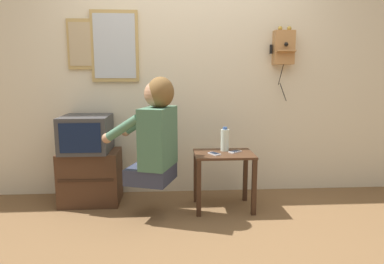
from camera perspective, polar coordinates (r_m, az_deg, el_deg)
ground_plane at (r=2.89m, az=0.34°, el=-16.13°), size 14.00×14.00×0.00m
wall_back at (r=3.60m, az=-0.76°, el=9.88°), size 6.80×0.05×2.55m
side_table at (r=3.22m, az=5.30°, el=-5.53°), size 0.55×0.41×0.54m
person at (r=2.97m, az=-6.13°, el=-0.13°), size 0.65×0.57×0.92m
tv_stand at (r=3.54m, az=-16.50°, el=-7.18°), size 0.57×0.41×0.52m
television at (r=3.44m, az=-17.20°, el=-0.26°), size 0.45×0.48×0.35m
wall_phone_antique at (r=3.71m, az=15.01°, el=13.48°), size 0.25×0.19×0.75m
framed_picture at (r=3.68m, az=-17.75°, el=13.76°), size 0.30×0.03×0.49m
wall_mirror at (r=3.61m, az=-12.75°, el=13.77°), size 0.47×0.04×0.70m
cell_phone_held at (r=3.13m, az=3.74°, el=-3.62°), size 0.11×0.14×0.01m
cell_phone_spare at (r=3.23m, az=7.20°, el=-3.26°), size 0.13×0.12×0.01m
water_bottle at (r=3.26m, az=5.50°, el=-1.29°), size 0.08×0.08×0.23m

